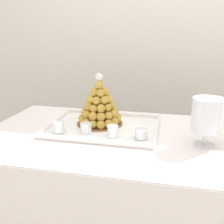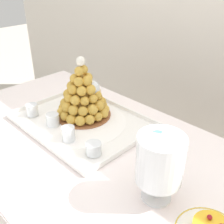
% 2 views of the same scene
% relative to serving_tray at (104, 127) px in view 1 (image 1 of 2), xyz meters
% --- Properties ---
extents(backdrop_wall, '(4.80, 0.10, 2.50)m').
position_rel_serving_tray_xyz_m(backdrop_wall, '(0.28, 0.98, 0.46)').
color(backdrop_wall, silver).
rests_on(backdrop_wall, ground_plane).
extents(buffet_table, '(1.76, 0.82, 0.78)m').
position_rel_serving_tray_xyz_m(buffet_table, '(0.28, -0.07, -0.12)').
color(buffet_table, brown).
rests_on(buffet_table, ground_plane).
extents(serving_tray, '(0.57, 0.44, 0.02)m').
position_rel_serving_tray_xyz_m(serving_tray, '(0.00, 0.00, 0.00)').
color(serving_tray, white).
rests_on(serving_tray, buffet_table).
extents(croquembouche, '(0.25, 0.25, 0.28)m').
position_rel_serving_tray_xyz_m(croquembouche, '(-0.03, 0.04, 0.11)').
color(croquembouche, brown).
rests_on(croquembouche, serving_tray).
extents(dessert_cup_left, '(0.05, 0.05, 0.05)m').
position_rel_serving_tray_xyz_m(dessert_cup_left, '(-0.20, -0.12, 0.03)').
color(dessert_cup_left, silver).
rests_on(dessert_cup_left, serving_tray).
extents(dessert_cup_mid_left, '(0.06, 0.06, 0.05)m').
position_rel_serving_tray_xyz_m(dessert_cup_mid_left, '(-0.07, -0.10, 0.03)').
color(dessert_cup_mid_left, silver).
rests_on(dessert_cup_mid_left, serving_tray).
extents(dessert_cup_centre, '(0.05, 0.05, 0.06)m').
position_rel_serving_tray_xyz_m(dessert_cup_centre, '(0.07, -0.13, 0.03)').
color(dessert_cup_centre, silver).
rests_on(dessert_cup_centre, serving_tray).
extents(dessert_cup_mid_right, '(0.06, 0.06, 0.05)m').
position_rel_serving_tray_xyz_m(dessert_cup_mid_right, '(0.21, -0.11, 0.02)').
color(dessert_cup_mid_right, silver).
rests_on(dessert_cup_mid_right, serving_tray).
extents(macaron_goblet, '(0.14, 0.14, 0.23)m').
position_rel_serving_tray_xyz_m(macaron_goblet, '(0.50, -0.11, 0.14)').
color(macaron_goblet, white).
rests_on(macaron_goblet, buffet_table).
extents(wine_glass, '(0.08, 0.08, 0.18)m').
position_rel_serving_tray_xyz_m(wine_glass, '(-0.02, 0.08, 0.12)').
color(wine_glass, silver).
rests_on(wine_glass, buffet_table).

